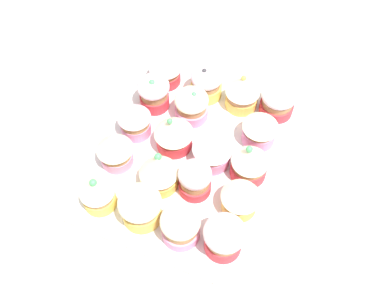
% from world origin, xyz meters
% --- Properties ---
extents(ground_plane, '(1.80, 1.80, 0.03)m').
position_xyz_m(ground_plane, '(0.00, 0.00, -0.01)').
color(ground_plane, '#B2A899').
extents(baking_tray, '(0.31, 0.38, 0.01)m').
position_xyz_m(baking_tray, '(0.00, 0.00, 0.01)').
color(baking_tray, silver).
rests_on(baking_tray, ground_plane).
extents(cupcake_0, '(0.05, 0.05, 0.07)m').
position_xyz_m(cupcake_0, '(-0.10, -0.14, 0.05)').
color(cupcake_0, '#EFC651').
rests_on(cupcake_0, baking_tray).
extents(cupcake_1, '(0.07, 0.07, 0.07)m').
position_xyz_m(cupcake_1, '(-0.03, -0.14, 0.05)').
color(cupcake_1, '#EFC651').
rests_on(cupcake_1, baking_tray).
extents(cupcake_2, '(0.06, 0.06, 0.07)m').
position_xyz_m(cupcake_2, '(0.04, -0.14, 0.05)').
color(cupcake_2, pink).
rests_on(cupcake_2, baking_tray).
extents(cupcake_3, '(0.06, 0.06, 0.07)m').
position_xyz_m(cupcake_3, '(0.11, -0.13, 0.05)').
color(cupcake_3, '#D1333D').
rests_on(cupcake_3, baking_tray).
extents(cupcake_4, '(0.06, 0.06, 0.08)m').
position_xyz_m(cupcake_4, '(-0.11, -0.06, 0.05)').
color(cupcake_4, pink).
rests_on(cupcake_4, baking_tray).
extents(cupcake_5, '(0.06, 0.06, 0.08)m').
position_xyz_m(cupcake_5, '(-0.03, -0.07, 0.05)').
color(cupcake_5, '#EFC651').
rests_on(cupcake_5, baking_tray).
extents(cupcake_6, '(0.05, 0.05, 0.07)m').
position_xyz_m(cupcake_6, '(0.03, -0.06, 0.05)').
color(cupcake_6, '#D1333D').
rests_on(cupcake_6, baking_tray).
extents(cupcake_7, '(0.06, 0.06, 0.07)m').
position_xyz_m(cupcake_7, '(0.11, -0.06, 0.05)').
color(cupcake_7, '#EFC651').
rests_on(cupcake_7, baking_tray).
extents(cupcake_8, '(0.06, 0.06, 0.07)m').
position_xyz_m(cupcake_8, '(-0.11, 0.01, 0.05)').
color(cupcake_8, pink).
rests_on(cupcake_8, baking_tray).
extents(cupcake_9, '(0.07, 0.07, 0.08)m').
position_xyz_m(cupcake_9, '(-0.04, 0.01, 0.05)').
color(cupcake_9, '#D1333D').
rests_on(cupcake_9, baking_tray).
extents(cupcake_10, '(0.07, 0.07, 0.07)m').
position_xyz_m(cupcake_10, '(0.04, 0.00, 0.05)').
color(cupcake_10, pink).
rests_on(cupcake_10, baking_tray).
extents(cupcake_11, '(0.06, 0.06, 0.08)m').
position_xyz_m(cupcake_11, '(0.10, -0.00, 0.05)').
color(cupcake_11, '#D1333D').
rests_on(cupcake_11, baking_tray).
extents(cupcake_12, '(0.06, 0.06, 0.07)m').
position_xyz_m(cupcake_12, '(-0.10, 0.07, 0.05)').
color(cupcake_12, '#D1333D').
rests_on(cupcake_12, baking_tray).
extents(cupcake_13, '(0.06, 0.06, 0.06)m').
position_xyz_m(cupcake_13, '(-0.03, 0.08, 0.04)').
color(cupcake_13, pink).
rests_on(cupcake_13, baking_tray).
extents(cupcake_14, '(0.06, 0.06, 0.07)m').
position_xyz_m(cupcake_14, '(0.09, 0.07, 0.05)').
color(cupcake_14, pink).
rests_on(cupcake_14, baking_tray).
extents(cupcake_15, '(0.06, 0.06, 0.07)m').
position_xyz_m(cupcake_15, '(-0.11, 0.13, 0.05)').
color(cupcake_15, '#D1333D').
rests_on(cupcake_15, baking_tray).
extents(cupcake_16, '(0.06, 0.06, 0.07)m').
position_xyz_m(cupcake_16, '(-0.03, 0.13, 0.05)').
color(cupcake_16, '#EFC651').
rests_on(cupcake_16, baking_tray).
extents(cupcake_17, '(0.06, 0.06, 0.08)m').
position_xyz_m(cupcake_17, '(0.04, 0.13, 0.05)').
color(cupcake_17, '#EFC651').
rests_on(cupcake_17, baking_tray).
extents(cupcake_18, '(0.06, 0.06, 0.06)m').
position_xyz_m(cupcake_18, '(0.10, 0.14, 0.04)').
color(cupcake_18, '#D1333D').
rests_on(cupcake_18, baking_tray).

